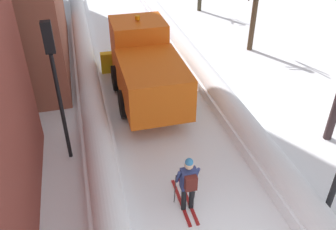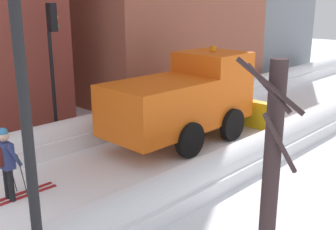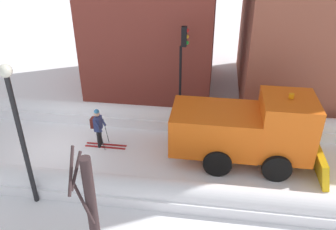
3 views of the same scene
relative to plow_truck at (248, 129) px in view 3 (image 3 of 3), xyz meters
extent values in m
plane|color=white|center=(0.29, 2.09, -1.48)|extent=(80.00, 80.00, 0.00)
cube|color=white|center=(-2.28, 2.09, -1.24)|extent=(1.10, 36.00, 0.48)
cylinder|color=white|center=(-2.28, 2.09, -1.00)|extent=(0.90, 34.20, 0.90)
cube|color=white|center=(2.86, 2.09, -1.28)|extent=(1.10, 36.00, 0.40)
cylinder|color=white|center=(2.86, 2.09, -1.08)|extent=(0.90, 34.20, 0.90)
cube|color=brown|center=(-7.20, -5.06, 3.00)|extent=(6.15, 6.80, 8.95)
cube|color=orange|center=(0.00, -1.32, -0.08)|extent=(2.30, 3.40, 1.60)
cube|color=orange|center=(0.00, 1.38, 0.27)|extent=(2.20, 2.00, 2.30)
cube|color=black|center=(0.00, 2.34, 0.78)|extent=(1.85, 0.06, 1.01)
cube|color=gold|center=(0.00, 2.73, -0.93)|extent=(3.20, 0.46, 1.13)
cylinder|color=orange|center=(0.00, 1.38, 1.54)|extent=(0.20, 0.20, 0.18)
cylinder|color=black|center=(-1.15, 1.08, -0.93)|extent=(0.25, 1.10, 1.10)
cylinder|color=black|center=(1.15, 1.08, -0.93)|extent=(0.25, 1.10, 1.10)
cylinder|color=black|center=(-1.15, -1.12, -0.93)|extent=(0.25, 1.10, 1.10)
cylinder|color=black|center=(1.15, -1.12, -0.93)|extent=(0.25, 1.10, 1.10)
cylinder|color=black|center=(-0.25, -6.20, -1.07)|extent=(0.14, 0.14, 0.82)
cylinder|color=black|center=(-0.03, -6.20, -1.07)|extent=(0.14, 0.14, 0.82)
cube|color=navy|center=(-0.14, -6.20, -0.35)|extent=(0.42, 0.26, 0.62)
cube|color=#591E19|center=(-0.14, -6.41, -0.32)|extent=(0.32, 0.16, 0.44)
sphere|color=tan|center=(-0.14, -6.20, 0.12)|extent=(0.24, 0.24, 0.24)
sphere|color=teal|center=(-0.14, -6.20, 0.22)|extent=(0.22, 0.22, 0.22)
cylinder|color=navy|center=(-0.40, -6.10, -0.32)|extent=(0.09, 0.33, 0.56)
cylinder|color=navy|center=(0.12, -6.10, -0.32)|extent=(0.09, 0.33, 0.56)
cube|color=maroon|center=(-0.25, -5.95, -1.46)|extent=(0.09, 1.80, 0.03)
cube|color=maroon|center=(-0.03, -5.95, -1.46)|extent=(0.09, 1.80, 0.03)
cylinder|color=#262628|center=(-0.44, -5.98, -0.88)|extent=(0.02, 0.19, 1.19)
cylinder|color=#262628|center=(0.16, -5.98, -0.88)|extent=(0.02, 0.19, 1.19)
cylinder|color=black|center=(-3.23, -3.06, 0.35)|extent=(0.12, 0.12, 3.66)
cube|color=black|center=(-3.23, -2.92, 2.63)|extent=(0.28, 0.24, 0.90)
sphere|color=red|center=(-3.23, -2.79, 2.91)|extent=(0.18, 0.18, 0.18)
sphere|color=gold|center=(-3.23, -2.79, 2.63)|extent=(0.18, 0.18, 0.18)
sphere|color=green|center=(-3.23, -2.79, 2.35)|extent=(0.18, 0.18, 0.18)
cylinder|color=black|center=(3.48, -7.36, 0.88)|extent=(0.16, 0.16, 4.71)
sphere|color=silver|center=(3.48, -7.36, 3.41)|extent=(0.40, 0.40, 0.40)
cylinder|color=#38292A|center=(5.67, -4.35, 0.40)|extent=(0.28, 0.28, 3.75)
cylinder|color=#38292A|center=(5.85, -4.47, 0.99)|extent=(0.39, 0.59, 1.05)
cylinder|color=#38292A|center=(5.66, -4.62, 1.86)|extent=(0.82, 0.09, 0.68)
cylinder|color=#38292A|center=(5.73, -4.71, 1.92)|extent=(1.07, 0.30, 0.79)
camera|label=1|loc=(-2.38, -12.68, 6.20)|focal=37.86mm
camera|label=2|loc=(8.64, -9.86, 3.08)|focal=42.86mm
camera|label=3|loc=(11.95, -1.47, 7.14)|focal=37.18mm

